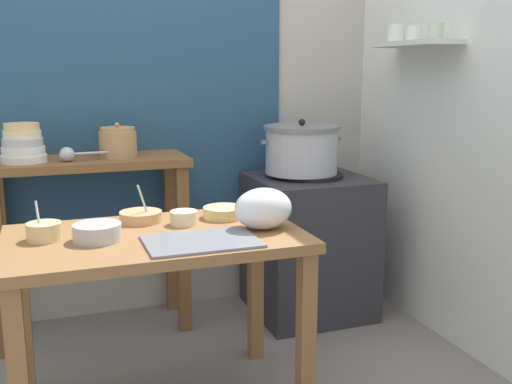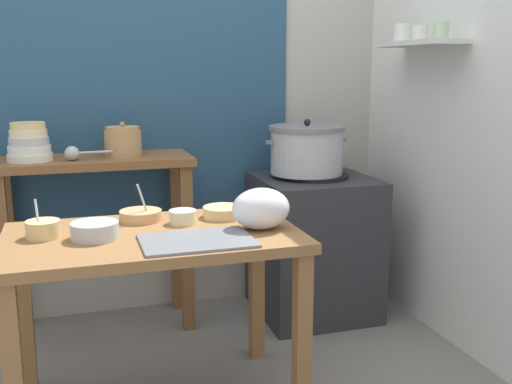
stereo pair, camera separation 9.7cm
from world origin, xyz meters
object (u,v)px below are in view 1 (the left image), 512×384
(bowl_stack_enamel, at_px, (23,145))
(ladle, at_px, (70,154))
(prep_bowl_4, at_px, (141,216))
(plastic_bag, at_px, (263,209))
(stove_block, at_px, (308,244))
(back_shelf_table, at_px, (90,202))
(steamer_pot, at_px, (302,149))
(serving_tray, at_px, (201,241))
(prep_bowl_0, at_px, (44,231))
(prep_bowl_2, at_px, (224,212))
(prep_bowl_3, at_px, (184,217))
(prep_bowl_1, at_px, (97,231))
(clay_pot, at_px, (118,142))
(prep_table, at_px, (157,262))

(bowl_stack_enamel, distance_m, ladle, 0.22)
(prep_bowl_4, bearing_deg, plastic_bag, -32.77)
(stove_block, bearing_deg, ladle, 177.60)
(back_shelf_table, xyz_separation_m, plastic_bag, (0.58, -0.90, 0.12))
(steamer_pot, relative_size, plastic_bag, 2.00)
(serving_tray, relative_size, plastic_bag, 1.76)
(prep_bowl_4, bearing_deg, prep_bowl_0, -158.16)
(bowl_stack_enamel, relative_size, prep_bowl_2, 1.22)
(bowl_stack_enamel, xyz_separation_m, prep_bowl_3, (0.60, -0.70, -0.23))
(prep_bowl_0, relative_size, prep_bowl_2, 0.84)
(ladle, height_order, prep_bowl_1, ladle)
(clay_pot, relative_size, prep_bowl_2, 1.07)
(stove_block, xyz_separation_m, prep_bowl_2, (-0.65, -0.55, 0.36))
(stove_block, bearing_deg, serving_tray, -133.47)
(stove_block, distance_m, prep_bowl_3, 1.08)
(prep_bowl_1, relative_size, prep_bowl_2, 1.02)
(stove_block, relative_size, ladle, 2.57)
(prep_bowl_0, bearing_deg, prep_bowl_2, 8.00)
(clay_pot, height_order, prep_bowl_3, clay_pot)
(steamer_pot, bearing_deg, prep_bowl_0, -153.10)
(steamer_pot, xyz_separation_m, plastic_bag, (-0.51, -0.79, -0.11))
(ladle, distance_m, plastic_bag, 1.07)
(serving_tray, bearing_deg, prep_bowl_0, 156.87)
(steamer_pot, height_order, ladle, steamer_pot)
(steamer_pot, height_order, plastic_bag, steamer_pot)
(back_shelf_table, relative_size, prep_bowl_4, 5.60)
(steamer_pot, xyz_separation_m, prep_bowl_4, (-0.94, -0.52, -0.17))
(prep_table, relative_size, clay_pot, 6.00)
(prep_bowl_0, bearing_deg, prep_bowl_4, 21.84)
(serving_tray, distance_m, prep_bowl_2, 0.37)
(prep_table, xyz_separation_m, steamer_pot, (0.92, 0.72, 0.30))
(plastic_bag, xyz_separation_m, prep_bowl_2, (-0.09, 0.23, -0.06))
(plastic_bag, bearing_deg, prep_bowl_2, 112.14)
(prep_bowl_0, xyz_separation_m, prep_bowl_2, (0.71, 0.10, -0.01))
(prep_bowl_4, bearing_deg, prep_bowl_2, -8.41)
(plastic_bag, bearing_deg, steamer_pot, 57.07)
(steamer_pot, bearing_deg, ladle, 178.50)
(prep_bowl_2, bearing_deg, prep_bowl_1, -162.02)
(ladle, bearing_deg, stove_block, -2.40)
(back_shelf_table, height_order, bowl_stack_enamel, bowl_stack_enamel)
(ladle, distance_m, prep_bowl_2, 0.85)
(bowl_stack_enamel, distance_m, plastic_bag, 1.25)
(back_shelf_table, xyz_separation_m, prep_bowl_2, (0.49, -0.68, 0.07))
(plastic_bag, distance_m, prep_bowl_0, 0.81)
(prep_bowl_1, bearing_deg, prep_bowl_0, 158.37)
(prep_bowl_3, bearing_deg, prep_bowl_1, -161.15)
(steamer_pot, bearing_deg, prep_bowl_1, -146.91)
(clay_pot, distance_m, bowl_stack_enamel, 0.44)
(back_shelf_table, bearing_deg, ladle, -137.31)
(prep_table, relative_size, prep_bowl_0, 7.64)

